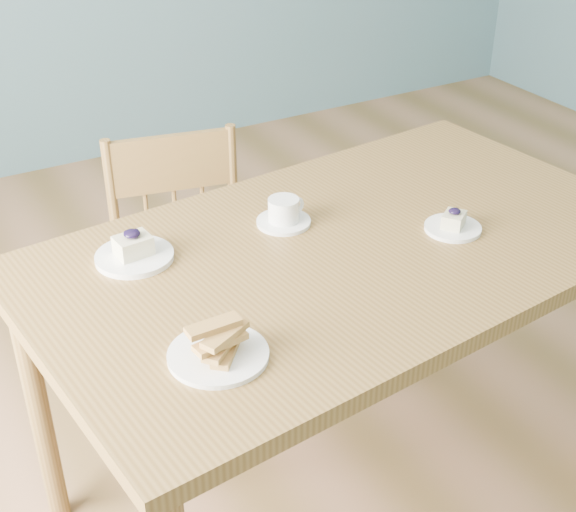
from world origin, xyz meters
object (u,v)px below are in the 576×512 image
Objects in this scene: dining_chair at (188,282)px; cheesecake_plate_near at (453,224)px; dining_table at (346,272)px; cheesecake_plate_far at (134,252)px; coffee_cup at (284,213)px; biscotti_plate at (218,347)px.

dining_chair is 0.86m from cheesecake_plate_near.
cheesecake_plate_far is at bearing 152.49° from dining_table.
biscotti_plate is at bearing -137.89° from coffee_cup.
cheesecake_plate_near is at bearing -39.29° from coffee_cup.
dining_table is at bearing -21.37° from cheesecake_plate_far.
dining_table is at bearing -68.08° from coffee_cup.
dining_chair is at bearing 126.20° from cheesecake_plate_near.
dining_table is 0.65m from dining_chair.
dining_chair is 0.56m from coffee_cup.
biscotti_plate is (0.01, -0.42, 0.00)m from cheesecake_plate_far.
dining_table is 8.83× the size of cheesecake_plate_far.
cheesecake_plate_near reaches higher than dining_table.
dining_table is 1.81× the size of dining_chair.
dining_chair is 0.92m from biscotti_plate.
dining_chair is 4.50× the size of biscotti_plate.
dining_chair is at bearing 101.08° from coffee_cup.
cheesecake_plate_near is at bearing -19.28° from cheesecake_plate_far.
coffee_cup reaches higher than cheesecake_plate_near.
cheesecake_plate_near is at bearing 13.24° from biscotti_plate.
dining_chair reaches higher than cheesecake_plate_near.
cheesecake_plate_far is (-0.27, -0.37, 0.38)m from dining_chair.
dining_chair is 0.59m from cheesecake_plate_far.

